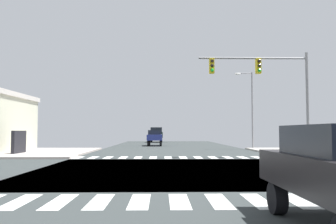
{
  "coord_description": "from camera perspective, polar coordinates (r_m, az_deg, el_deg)",
  "views": [
    {
      "loc": [
        -1.2,
        -16.23,
        1.77
      ],
      "look_at": [
        -0.78,
        6.33,
        3.0
      ],
      "focal_mm": 37.43,
      "sensor_mm": 36.0,
      "label": 1
    }
  ],
  "objects": [
    {
      "name": "crosswalk_far",
      "position": [
        23.61,
        1.25,
        -7.41
      ],
      "size": [
        13.5,
        2.0,
        0.01
      ],
      "color": "white",
      "rests_on": "ground"
    },
    {
      "name": "pickup_crossing_1",
      "position": [
        55.65,
        -1.91,
        -3.61
      ],
      "size": [
        2.0,
        5.1,
        2.35
      ],
      "rotation": [
        0.0,
        0.0,
        3.14
      ],
      "color": "black",
      "rests_on": "ground"
    },
    {
      "name": "sedan_nearside_1",
      "position": [
        42.35,
        -2.16,
        -4.0
      ],
      "size": [
        1.8,
        4.3,
        1.88
      ],
      "rotation": [
        0.0,
        0.0,
        3.14
      ],
      "color": "black",
      "rests_on": "ground"
    },
    {
      "name": "ground",
      "position": [
        16.37,
        3.18,
        -9.41
      ],
      "size": [
        90.0,
        90.0,
        0.05
      ],
      "color": "#313636"
    },
    {
      "name": "sidewalk_corner_ne",
      "position": [
        31.65,
        25.73,
        -5.89
      ],
      "size": [
        12.0,
        12.0,
        0.14
      ],
      "color": "#B2ADA3",
      "rests_on": "ground"
    },
    {
      "name": "sidewalk_corner_nw",
      "position": [
        30.64,
        -23.86,
        -6.03
      ],
      "size": [
        12.0,
        12.0,
        0.14
      ],
      "color": "#B7AAA2",
      "rests_on": "ground"
    },
    {
      "name": "crosswalk_near",
      "position": [
        9.15,
        5.08,
        -14.24
      ],
      "size": [
        13.5,
        2.0,
        0.01
      ],
      "color": "white",
      "rests_on": "ground"
    },
    {
      "name": "traffic_signal_mast",
      "position": [
        24.68,
        15.68,
        5.17
      ],
      "size": [
        7.48,
        0.55,
        7.11
      ],
      "color": "gray",
      "rests_on": "ground"
    },
    {
      "name": "street_lamp",
      "position": [
        35.07,
        13.16,
        1.49
      ],
      "size": [
        1.78,
        0.32,
        7.52
      ],
      "color": "gray",
      "rests_on": "ground"
    }
  ]
}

